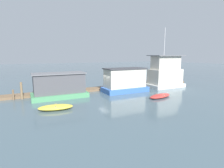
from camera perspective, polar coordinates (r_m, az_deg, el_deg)
ground_plane at (r=24.79m, az=-1.04°, el=-2.86°), size 200.00×200.00×0.00m
dock_walkway at (r=27.16m, az=-3.48°, el=-1.47°), size 33.80×2.06×0.30m
houseboat_green at (r=22.83m, az=-16.79°, el=-0.57°), size 6.70×3.35×3.11m
houseboat_blue at (r=25.40m, az=4.24°, el=1.11°), size 6.48×3.21×3.44m
houseboat_white at (r=30.46m, az=17.00°, el=3.44°), size 6.02×3.53×9.60m
dinghy_yellow at (r=18.00m, az=-17.91°, el=-7.24°), size 3.48×2.00×0.49m
dinghy_red at (r=22.87m, az=15.43°, el=-3.76°), size 3.91×2.31×0.38m
mooring_post_near_left at (r=28.37m, az=7.09°, el=-0.02°), size 0.22×0.22×1.31m
mooring_post_far_left at (r=23.65m, az=-27.44°, el=-1.97°), size 0.26×0.26×2.06m
mooring_post_far_right at (r=23.76m, az=-29.54°, el=-3.10°), size 0.21×0.21×1.24m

